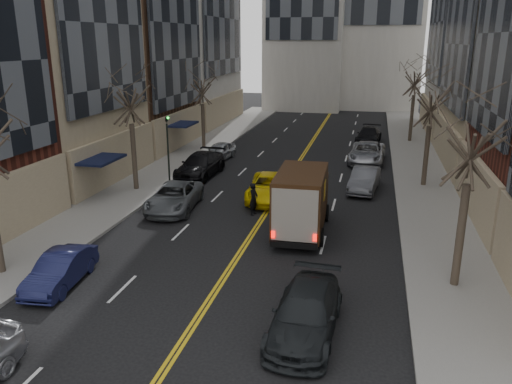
% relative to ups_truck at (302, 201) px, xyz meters
% --- Properties ---
extents(sidewalk_left, '(4.00, 66.00, 0.15)m').
position_rel_ups_truck_xyz_m(sidewalk_left, '(-11.28, 11.66, -1.54)').
color(sidewalk_left, slate).
rests_on(sidewalk_left, ground).
extents(sidewalk_right, '(4.00, 66.00, 0.15)m').
position_rel_ups_truck_xyz_m(sidewalk_right, '(6.72, 11.66, -1.54)').
color(sidewalk_right, slate).
rests_on(sidewalk_right, ground).
extents(tree_lf_mid, '(3.20, 3.20, 8.91)m').
position_rel_ups_truck_xyz_m(tree_lf_mid, '(-11.08, 4.66, 4.99)').
color(tree_lf_mid, '#382D23').
rests_on(tree_lf_mid, sidewalk_left).
extents(tree_lf_far, '(3.20, 3.20, 8.12)m').
position_rel_ups_truck_xyz_m(tree_lf_far, '(-11.08, 17.66, 4.41)').
color(tree_lf_far, '#382D23').
rests_on(tree_lf_far, sidewalk_left).
extents(tree_rt_near, '(3.20, 3.20, 8.71)m').
position_rel_ups_truck_xyz_m(tree_rt_near, '(6.52, -4.34, 4.84)').
color(tree_rt_near, '#382D23').
rests_on(tree_rt_near, sidewalk_right).
extents(tree_rt_mid, '(3.20, 3.20, 8.32)m').
position_rel_ups_truck_xyz_m(tree_rt_mid, '(6.52, 9.66, 4.56)').
color(tree_rt_mid, '#382D23').
rests_on(tree_rt_mid, sidewalk_right).
extents(tree_rt_far, '(3.20, 3.20, 9.11)m').
position_rel_ups_truck_xyz_m(tree_rt_far, '(6.52, 24.66, 5.13)').
color(tree_rt_far, '#382D23').
rests_on(tree_rt_far, sidewalk_right).
extents(traffic_signal, '(0.29, 0.26, 4.70)m').
position_rel_ups_truck_xyz_m(traffic_signal, '(-9.67, 6.66, 1.21)').
color(traffic_signal, black).
rests_on(traffic_signal, sidewalk_left).
extents(ups_truck, '(2.53, 5.90, 3.20)m').
position_rel_ups_truck_xyz_m(ups_truck, '(0.00, 0.00, 0.00)').
color(ups_truck, black).
rests_on(ups_truck, ground).
extents(observer_sedan, '(2.21, 4.99, 1.43)m').
position_rel_ups_truck_xyz_m(observer_sedan, '(1.40, -8.72, -0.90)').
color(observer_sedan, black).
rests_on(observer_sedan, ground).
extents(taxi, '(2.90, 5.48, 1.47)m').
position_rel_ups_truck_xyz_m(taxi, '(-2.58, 4.86, -0.88)').
color(taxi, yellow).
rests_on(taxi, ground).
extents(pedestrian, '(0.55, 0.72, 1.76)m').
position_rel_ups_truck_xyz_m(pedestrian, '(-2.87, 1.99, -0.73)').
color(pedestrian, black).
rests_on(pedestrian, ground).
extents(parked_lf_b, '(1.72, 3.99, 1.28)m').
position_rel_ups_truck_xyz_m(parked_lf_b, '(-8.19, -7.59, -0.97)').
color(parked_lf_b, '#121438').
rests_on(parked_lf_b, ground).
extents(parked_lf_c, '(2.86, 5.34, 1.43)m').
position_rel_ups_truck_xyz_m(parked_lf_c, '(-7.38, 1.84, -0.90)').
color(parked_lf_c, '#4E5256').
rests_on(parked_lf_c, ground).
extents(parked_lf_d, '(2.48, 5.56, 1.59)m').
position_rel_ups_truck_xyz_m(parked_lf_d, '(-8.29, 8.82, -0.82)').
color(parked_lf_d, black).
rests_on(parked_lf_d, ground).
extents(parked_lf_e, '(2.11, 4.13, 1.35)m').
position_rel_ups_truck_xyz_m(parked_lf_e, '(-8.50, 13.94, -0.94)').
color(parked_lf_e, '#A4A7AB').
rests_on(parked_lf_e, ground).
extents(parked_rt_a, '(2.01, 4.50, 1.43)m').
position_rel_ups_truck_xyz_m(parked_rt_a, '(2.82, 7.89, -0.89)').
color(parked_rt_a, '#4C4E54').
rests_on(parked_rt_a, ground).
extents(parked_rt_b, '(2.87, 5.69, 1.54)m').
position_rel_ups_truck_xyz_m(parked_rt_b, '(2.82, 15.56, -0.84)').
color(parked_rt_b, '#A9ABB1').
rests_on(parked_rt_b, ground).
extents(parked_rt_c, '(2.50, 5.08, 1.42)m').
position_rel_ups_truck_xyz_m(parked_rt_c, '(2.82, 23.42, -0.90)').
color(parked_rt_c, black).
rests_on(parked_rt_c, ground).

